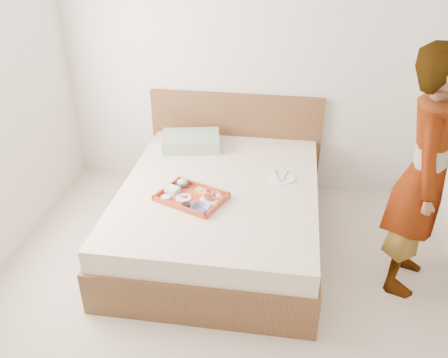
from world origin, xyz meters
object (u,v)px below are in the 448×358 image
tray (191,197)px  dinner_plate (281,177)px  person (425,176)px  bed (220,213)px

tray → dinner_plate: 0.79m
tray → person: 1.66m
tray → bed: bearing=75.2°
bed → person: size_ratio=1.11×
dinner_plate → person: size_ratio=0.13×
dinner_plate → person: 1.13m
bed → tray: bearing=-127.2°
tray → dinner_plate: tray is taller
bed → tray: tray is taller
bed → dinner_plate: 0.59m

